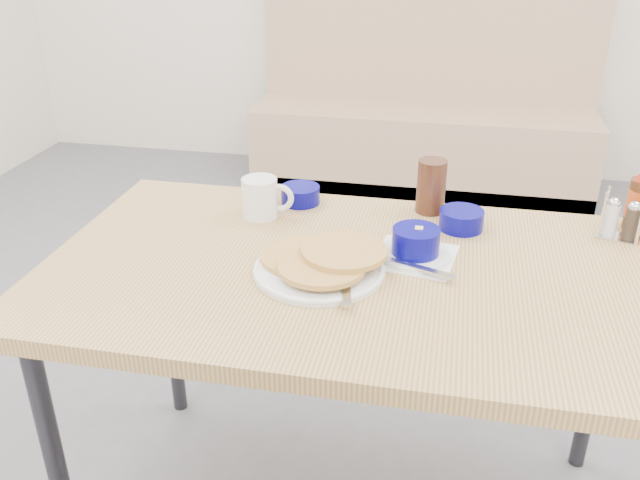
% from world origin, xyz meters
% --- Properties ---
extents(booth_bench, '(1.90, 0.56, 1.22)m').
position_xyz_m(booth_bench, '(0.00, 2.78, 0.35)').
color(booth_bench, tan).
rests_on(booth_bench, ground).
extents(dining_table, '(1.40, 0.80, 0.76)m').
position_xyz_m(dining_table, '(0.00, 0.25, 0.70)').
color(dining_table, tan).
rests_on(dining_table, ground).
extents(pancake_plate, '(0.29, 0.29, 0.05)m').
position_xyz_m(pancake_plate, '(-0.08, 0.21, 0.78)').
color(pancake_plate, white).
rests_on(pancake_plate, dining_table).
extents(coffee_mug, '(0.13, 0.09, 0.10)m').
position_xyz_m(coffee_mug, '(-0.28, 0.47, 0.81)').
color(coffee_mug, white).
rests_on(coffee_mug, dining_table).
extents(grits_setting, '(0.20, 0.21, 0.07)m').
position_xyz_m(grits_setting, '(0.12, 0.32, 0.79)').
color(grits_setting, white).
rests_on(grits_setting, dining_table).
extents(creamer_bowl, '(0.10, 0.10, 0.05)m').
position_xyz_m(creamer_bowl, '(-0.21, 0.58, 0.78)').
color(creamer_bowl, '#05046C').
rests_on(creamer_bowl, dining_table).
extents(butter_bowl, '(0.11, 0.11, 0.05)m').
position_xyz_m(butter_bowl, '(0.22, 0.50, 0.78)').
color(butter_bowl, '#05046C').
rests_on(butter_bowl, dining_table).
extents(amber_tumbler, '(0.09, 0.09, 0.14)m').
position_xyz_m(amber_tumbler, '(0.13, 0.59, 0.83)').
color(amber_tumbler, '#3F2114').
rests_on(amber_tumbler, dining_table).
extents(condiment_caddy, '(0.11, 0.08, 0.12)m').
position_xyz_m(condiment_caddy, '(0.59, 0.52, 0.80)').
color(condiment_caddy, silver).
rests_on(condiment_caddy, dining_table).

